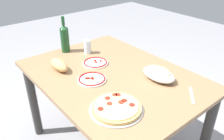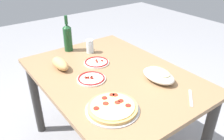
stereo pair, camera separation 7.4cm
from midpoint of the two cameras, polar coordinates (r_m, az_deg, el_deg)
dining_table at (r=1.66m, az=1.28°, el=-4.48°), size 1.25×0.92×0.72m
pepperoni_pizza at (r=1.26m, az=1.83°, el=-9.36°), size 0.30×0.30×0.03m
baked_pasta_dish at (r=1.54m, az=12.84°, el=-1.18°), size 0.24×0.15×0.08m
wine_bottle at (r=1.94m, az=-9.86°, el=8.05°), size 0.07×0.07×0.30m
water_glass at (r=1.90m, az=-4.40°, el=5.86°), size 0.06×0.06×0.11m
side_plate_near at (r=1.53m, az=-3.78°, el=-2.15°), size 0.19×0.19×0.02m
side_plate_far at (r=1.74m, az=-2.52°, el=1.96°), size 0.19×0.19×0.02m
bread_loaf at (r=1.68m, az=-11.50°, el=1.52°), size 0.20×0.08×0.08m
fork_right at (r=1.44m, az=20.34°, el=-6.53°), size 0.12×0.14×0.00m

